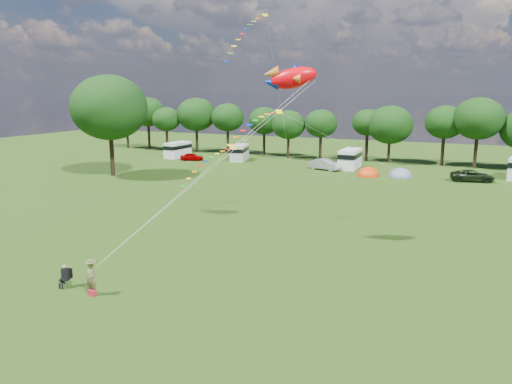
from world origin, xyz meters
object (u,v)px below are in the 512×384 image
at_px(car_a, 192,157).
at_px(campervan_a, 178,149).
at_px(big_tree, 109,108).
at_px(tent_greyblue, 400,177).
at_px(campervan_c, 350,158).
at_px(kite_flyer, 91,279).
at_px(camp_chair, 66,273).
at_px(tent_orange, 368,176).
at_px(fish_kite, 289,78).
at_px(car_b, 325,164).
at_px(campervan_b, 239,152).
at_px(car_d, 472,176).

bearing_deg(car_a, campervan_a, 39.50).
bearing_deg(campervan_a, big_tree, -171.31).
bearing_deg(car_a, tent_greyblue, -115.21).
xyz_separation_m(campervan_c, kite_flyer, (-2.22, -51.36, -0.56)).
relative_size(tent_greyblue, kite_flyer, 1.87).
bearing_deg(camp_chair, campervan_a, 98.64).
bearing_deg(campervan_c, car_a, 94.29).
xyz_separation_m(tent_orange, fish_kite, (0.45, -32.07, 12.12)).
distance_m(car_b, kite_flyer, 48.49).
relative_size(car_b, campervan_a, 0.83).
distance_m(car_b, campervan_a, 26.91).
xyz_separation_m(campervan_a, campervan_c, (29.69, 0.00, 0.11)).
relative_size(campervan_a, tent_orange, 1.59).
xyz_separation_m(campervan_b, tent_orange, (22.38, -6.58, -1.33)).
height_order(car_d, campervan_c, campervan_c).
height_order(tent_greyblue, kite_flyer, kite_flyer).
distance_m(campervan_c, camp_chair, 51.26).
distance_m(campervan_a, tent_greyblue, 37.89).
bearing_deg(tent_greyblue, tent_orange, -170.22).
relative_size(car_b, tent_greyblue, 1.26).
bearing_deg(campervan_b, car_b, -118.24).
bearing_deg(car_b, big_tree, 138.40).
xyz_separation_m(car_d, campervan_a, (-46.25, 4.23, 0.68)).
bearing_deg(tent_orange, campervan_a, 170.83).
distance_m(car_a, kite_flyer, 54.23).
height_order(big_tree, camp_chair, big_tree).
xyz_separation_m(big_tree, campervan_a, (-2.10, 19.14, -7.62)).
distance_m(car_b, fish_kite, 37.12).
xyz_separation_m(campervan_b, campervan_c, (18.58, -1.18, 0.15)).
xyz_separation_m(campervan_b, kite_flyer, (16.36, -52.54, -0.41)).
bearing_deg(campervan_c, tent_orange, -145.92).
height_order(big_tree, campervan_c, big_tree).
relative_size(tent_greyblue, fish_kite, 0.85).
relative_size(campervan_a, tent_greyblue, 1.52).
relative_size(campervan_a, camp_chair, 3.96).
xyz_separation_m(tent_orange, tent_greyblue, (4.08, 0.70, 0.00)).
xyz_separation_m(big_tree, camp_chair, (23.16, -31.92, -8.20)).
xyz_separation_m(tent_orange, camp_chair, (-8.23, -45.66, 0.79)).
relative_size(car_b, campervan_c, 0.78).
distance_m(big_tree, car_a, 18.87).
height_order(car_d, campervan_a, campervan_a).
bearing_deg(car_d, car_a, 75.55).
relative_size(tent_orange, kite_flyer, 1.79).
relative_size(campervan_b, campervan_c, 0.96).
distance_m(tent_orange, camp_chair, 46.40).
distance_m(campervan_b, tent_greyblue, 27.14).
bearing_deg(campervan_b, fish_kite, -163.14).
xyz_separation_m(car_a, campervan_a, (-4.22, 2.37, 0.77)).
bearing_deg(campervan_b, tent_greyblue, -116.23).
xyz_separation_m(campervan_a, fish_kite, (33.94, -37.48, 10.74)).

